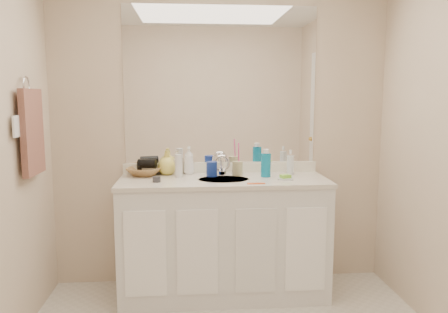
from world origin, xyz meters
The scene contains 26 objects.
wall_back centered at (0.00, 1.30, 1.20)m, with size 2.60×0.02×2.40m, color beige.
wall_front centered at (0.00, -1.30, 1.20)m, with size 2.60×0.02×2.40m, color beige.
vanity_cabinet centered at (0.00, 1.02, 0.42)m, with size 1.50×0.55×0.85m, color white.
countertop centered at (0.00, 1.02, 0.86)m, with size 1.52×0.57×0.03m, color silver.
backsplash centered at (0.00, 1.29, 0.92)m, with size 1.52×0.03×0.08m, color white.
sink_basin centered at (0.00, 1.00, 0.87)m, with size 0.37×0.37×0.02m, color #B5B29E.
faucet centered at (0.00, 1.18, 0.94)m, with size 0.02×0.02×0.11m, color silver.
mirror centered at (0.00, 1.29, 1.56)m, with size 1.48×0.01×1.20m, color white.
blue_mug centered at (-0.08, 1.12, 0.94)m, with size 0.08×0.08×0.11m, color navy.
tan_cup centered at (0.12, 1.15, 0.93)m, with size 0.08×0.08×0.11m, color tan.
toothbrush centered at (0.13, 1.15, 1.03)m, with size 0.01×0.01×0.20m, color #E83D8D.
mouthwash_bottle centered at (0.32, 1.08, 0.97)m, with size 0.07×0.07×0.17m, color #0D79A6.
clear_pump_bottle centered at (0.53, 1.16, 0.95)m, with size 0.06×0.06×0.15m, color silver.
soap_dish centered at (0.44, 0.95, 0.89)m, with size 0.11×0.09×0.01m, color silver.
green_soap centered at (0.44, 0.95, 0.90)m, with size 0.07×0.05×0.03m, color #80D032.
orange_comb centered at (0.21, 0.81, 0.88)m, with size 0.12×0.03×0.01m, color #DC4A17.
dark_jar centered at (-0.48, 0.93, 0.90)m, with size 0.06×0.06×0.04m, color #302F35.
extra_white_bottle centered at (-0.33, 1.10, 0.97)m, with size 0.05×0.05×0.17m, color silver.
soap_bottle_white centered at (-0.25, 1.24, 0.98)m, with size 0.08×0.08×0.20m, color white.
soap_bottle_cream centered at (-0.34, 1.23, 0.96)m, with size 0.08×0.08×0.17m, color beige.
soap_bottle_yellow centered at (-0.42, 1.23, 0.97)m, with size 0.15×0.15×0.19m, color #D9CB54.
wicker_basket centered at (-0.59, 1.20, 0.91)m, with size 0.26×0.26×0.06m, color olive.
hair_dryer centered at (-0.57, 1.20, 0.97)m, with size 0.07×0.07×0.14m, color black.
towel_ring centered at (-1.27, 0.77, 1.55)m, with size 0.11×0.11×0.01m, color silver.
hand_towel centered at (-1.25, 0.77, 1.25)m, with size 0.04×0.32×0.55m, color brown.
switch_plate centered at (-1.27, 0.57, 1.30)m, with size 0.01×0.09×0.13m, color white.
Camera 1 is at (-0.25, -2.10, 1.48)m, focal length 35.00 mm.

